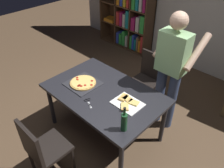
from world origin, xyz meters
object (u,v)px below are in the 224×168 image
at_px(chair_far_side, 148,76).
at_px(person_serving_pizza, 171,67).
at_px(chair_near_camera, 42,148).
at_px(wine_bottle, 124,122).
at_px(bookshelf, 130,9).
at_px(pepperoni_pizza_on_tray, 83,83).
at_px(dining_table, 104,96).
at_px(kitchen_scissors, 88,102).

distance_m(chair_far_side, person_serving_pizza, 0.73).
height_order(chair_near_camera, wine_bottle, wine_bottle).
distance_m(bookshelf, pepperoni_pizza_on_tray, 2.76).
height_order(pepperoni_pizza_on_tray, wine_bottle, wine_bottle).
height_order(dining_table, person_serving_pizza, person_serving_pizza).
bearing_deg(wine_bottle, pepperoni_pizza_on_tray, 166.29).
bearing_deg(chair_far_side, bookshelf, 138.92).
bearing_deg(dining_table, person_serving_pizza, 57.41).
distance_m(person_serving_pizza, kitchen_scissors, 1.18).
relative_size(dining_table, kitchen_scissors, 7.91).
distance_m(dining_table, pepperoni_pizza_on_tray, 0.36).
height_order(bookshelf, pepperoni_pizza_on_tray, bookshelf).
relative_size(chair_near_camera, pepperoni_pizza_on_tray, 2.16).
bearing_deg(pepperoni_pizza_on_tray, bookshelf, 117.05).
height_order(person_serving_pizza, pepperoni_pizza_on_tray, person_serving_pizza).
distance_m(chair_near_camera, bookshelf, 3.75).
distance_m(chair_near_camera, kitchen_scissors, 0.75).
bearing_deg(dining_table, pepperoni_pizza_on_tray, -167.27).
relative_size(pepperoni_pizza_on_tray, wine_bottle, 1.32).
height_order(pepperoni_pizza_on_tray, kitchen_scissors, pepperoni_pizza_on_tray).
height_order(chair_near_camera, kitchen_scissors, chair_near_camera).
relative_size(bookshelf, kitchen_scissors, 9.93).
distance_m(chair_far_side, wine_bottle, 1.48).
bearing_deg(bookshelf, chair_far_side, -41.08).
xyz_separation_m(pepperoni_pizza_on_tray, kitchen_scissors, (0.34, -0.20, -0.01)).
bearing_deg(chair_far_side, wine_bottle, -64.50).
distance_m(bookshelf, kitchen_scissors, 3.10).
bearing_deg(wine_bottle, bookshelf, 129.44).
relative_size(dining_table, person_serving_pizza, 0.89).
distance_m(dining_table, chair_near_camera, 1.00).
bearing_deg(person_serving_pizza, kitchen_scissors, -115.08).
xyz_separation_m(chair_near_camera, kitchen_scissors, (0.00, 0.71, 0.24)).
height_order(wine_bottle, kitchen_scissors, wine_bottle).
bearing_deg(bookshelf, dining_table, -56.23).
bearing_deg(wine_bottle, dining_table, 153.49).
distance_m(pepperoni_pizza_on_tray, wine_bottle, 0.99).
distance_m(chair_far_side, bookshelf, 2.15).
bearing_deg(chair_near_camera, chair_far_side, 90.00).
xyz_separation_m(person_serving_pizza, kitchen_scissors, (-0.49, -1.05, -0.24)).
bearing_deg(person_serving_pizza, chair_near_camera, -105.62).
distance_m(dining_table, person_serving_pizza, 0.97).
bearing_deg(pepperoni_pizza_on_tray, person_serving_pizza, 45.60).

